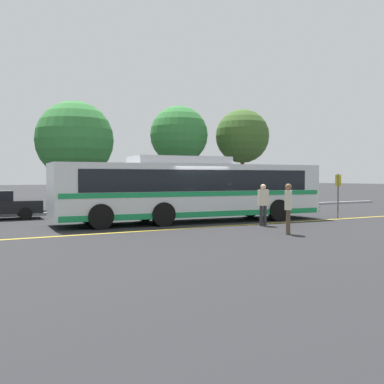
{
  "coord_description": "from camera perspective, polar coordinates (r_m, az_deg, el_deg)",
  "views": [
    {
      "loc": [
        -9.57,
        -17.56,
        2.02
      ],
      "look_at": [
        0.18,
        0.29,
        1.36
      ],
      "focal_mm": 42.0,
      "sensor_mm": 36.0,
      "label": 1
    }
  ],
  "objects": [
    {
      "name": "curb_strip",
      "position": [
        26.68,
        -7.14,
        -2.33
      ],
      "size": [
        40.38,
        0.36,
        0.15
      ],
      "primitive_type": "cube",
      "color": "#99999E",
      "rests_on": "ground_plane"
    },
    {
      "name": "tree_1",
      "position": [
        33.9,
        6.42,
        7.04
      ],
      "size": [
        3.98,
        3.98,
        7.09
      ],
      "color": "#513823",
      "rests_on": "ground_plane"
    },
    {
      "name": "lane_strip_0",
      "position": [
        18.55,
        3.27,
        -4.39
      ],
      "size": [
        32.38,
        0.2,
        0.01
      ],
      "primitive_type": "cube",
      "rotation": [
        0.0,
        0.0,
        1.57
      ],
      "color": "gold",
      "rests_on": "ground_plane"
    },
    {
      "name": "parked_car_2",
      "position": [
        25.2,
        -9.07,
        -1.04
      ],
      "size": [
        4.51,
        2.08,
        1.51
      ],
      "rotation": [
        0.0,
        0.0,
        1.62
      ],
      "color": "black",
      "rests_on": "ground_plane"
    },
    {
      "name": "tree_0",
      "position": [
        29.67,
        -14.69,
        6.4
      ],
      "size": [
        4.93,
        4.93,
        6.87
      ],
      "color": "#513823",
      "rests_on": "ground_plane"
    },
    {
      "name": "transit_bus",
      "position": [
        20.34,
        -0.05,
        0.41
      ],
      "size": [
        12.83,
        3.47,
        2.95
      ],
      "rotation": [
        0.0,
        0.0,
        -1.64
      ],
      "color": "silver",
      "rests_on": "ground_plane"
    },
    {
      "name": "tree_3",
      "position": [
        32.05,
        -1.67,
        7.24
      ],
      "size": [
        4.09,
        4.09,
        7.08
      ],
      "color": "#513823",
      "rests_on": "ground_plane"
    },
    {
      "name": "ground_plane",
      "position": [
        20.1,
        -0.07,
        -3.91
      ],
      "size": [
        220.0,
        220.0,
        0.0
      ],
      "primitive_type": "plane",
      "color": "#262628"
    },
    {
      "name": "bus_stop_sign",
      "position": [
        23.19,
        18.06,
        0.23
      ],
      "size": [
        0.07,
        0.4,
        2.2
      ],
      "rotation": [
        0.0,
        0.0,
        -1.64
      ],
      "color": "#59595E",
      "rests_on": "ground_plane"
    },
    {
      "name": "pedestrian_1",
      "position": [
        18.93,
        9.03,
        -1.27
      ],
      "size": [
        0.46,
        0.31,
        1.74
      ],
      "rotation": [
        0.0,
        0.0,
        6.06
      ],
      "color": "#2D2D33",
      "rests_on": "ground_plane"
    },
    {
      "name": "pedestrian_0",
      "position": [
        16.24,
        12.13,
        -1.66
      ],
      "size": [
        0.46,
        0.45,
        1.8
      ],
      "rotation": [
        0.0,
        0.0,
        3.9
      ],
      "color": "brown",
      "rests_on": "ground_plane"
    }
  ]
}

